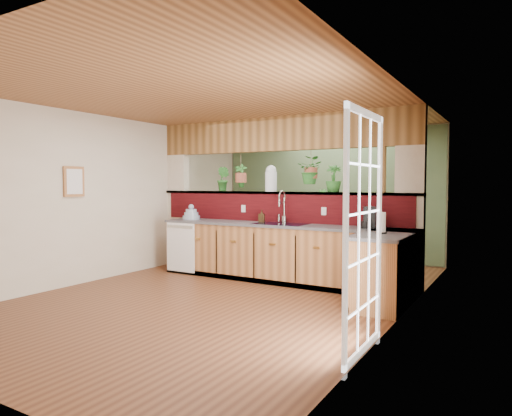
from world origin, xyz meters
The scene contains 28 objects.
ground centered at (0.00, 0.00, 0.00)m, with size 4.60×7.00×0.01m, color #58301B.
ceiling centered at (0.00, 0.00, 2.60)m, with size 4.60×7.00×0.01m, color brown.
wall_back centered at (0.00, 3.50, 1.30)m, with size 4.60×0.02×2.60m, color beige.
wall_left centered at (-2.30, 0.00, 1.30)m, with size 0.02×7.00×2.60m, color beige.
wall_right centered at (2.30, 0.00, 1.30)m, with size 0.02×7.00×2.60m, color beige.
pass_through_partition centered at (0.03, 1.35, 1.19)m, with size 4.60×0.21×2.60m.
pass_through_ledge centered at (0.00, 1.35, 1.37)m, with size 4.60×0.21×0.04m, color brown.
header_beam centered at (0.00, 1.35, 2.33)m, with size 4.60×0.15×0.55m, color brown.
sage_backwall centered at (0.00, 3.48, 1.30)m, with size 4.55×0.02×2.55m, color #556E4B.
countertop centered at (0.84, 0.87, 0.45)m, with size 4.14×1.52×0.90m.
dishwasher centered at (-1.48, 0.66, 0.46)m, with size 0.58×0.03×0.82m.
navy_sink centered at (0.25, 0.98, 0.82)m, with size 0.82×0.50×0.18m.
french_door centered at (2.27, -1.30, 1.05)m, with size 0.06×1.02×2.16m, color white.
framed_print centered at (-2.27, -0.80, 1.55)m, with size 0.04×0.35×0.45m.
faucet centered at (0.21, 1.13, 1.18)m, with size 0.22×0.23×0.51m.
dish_stack centered at (-1.51, 0.99, 0.98)m, with size 0.30×0.30×0.26m.
soap_dispenser centered at (-0.13, 1.06, 1.00)m, with size 0.09×0.09×0.20m, color #392814.
coffee_maker centered at (1.62, 1.02, 1.04)m, with size 0.16×0.27×0.30m.
paper_towel centered at (1.96, 0.40, 1.03)m, with size 0.13×0.13×0.28m.
glass_jar centered at (-0.12, 1.35, 1.61)m, with size 0.19×0.19×0.43m.
ledge_plant_left centered at (-1.08, 1.35, 1.60)m, with size 0.23×0.19×0.43m, color #266423.
ledge_plant_right centered at (0.96, 1.35, 1.60)m, with size 0.23×0.23×0.42m, color #266423.
hanging_plant_a centered at (-0.71, 1.35, 1.79)m, with size 0.25×0.21×0.53m.
hanging_plant_b centered at (0.59, 1.35, 1.92)m, with size 0.41×0.36×0.56m.
shelving_console centered at (-0.28, 3.25, 0.50)m, with size 1.32×0.35×0.88m, color black.
shelf_plant_a centered at (-0.80, 3.25, 1.14)m, with size 0.21×0.14×0.39m, color #266423.
shelf_plant_b centered at (-0.02, 3.25, 1.18)m, with size 0.27×0.27×0.48m, color #266423.
floor_plant centered at (0.44, 2.55, 0.35)m, with size 0.64×0.55×0.71m, color #266423.
Camera 1 is at (3.49, -5.24, 1.51)m, focal length 32.00 mm.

